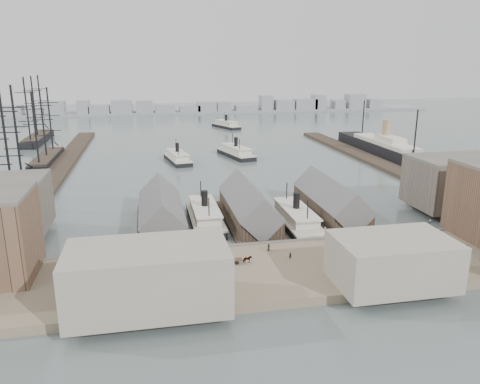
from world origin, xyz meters
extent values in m
plane|color=#4F5B5B|center=(0.00, 0.00, 0.00)|extent=(900.00, 900.00, 0.00)
cube|color=#776750|center=(0.00, -20.00, 1.00)|extent=(180.00, 30.00, 2.00)
cube|color=#59544C|center=(0.00, -5.20, 1.15)|extent=(180.00, 1.20, 2.30)
cube|color=#2D231C|center=(-68.00, 100.00, 0.80)|extent=(10.00, 220.00, 1.60)
cube|color=#2D231C|center=(78.00, 90.00, 0.80)|extent=(10.00, 180.00, 1.60)
cube|color=#2D231C|center=(-26.00, 16.00, 0.60)|extent=(14.00, 42.00, 1.20)
cube|color=#2D231C|center=(-26.00, 17.00, 3.70)|extent=(12.00, 36.00, 5.00)
cube|color=#59595B|center=(-26.00, 17.00, 6.30)|extent=(12.60, 37.00, 12.60)
cube|color=#2D231C|center=(0.00, 16.00, 0.60)|extent=(14.00, 42.00, 1.20)
cube|color=#2D231C|center=(0.00, 17.00, 3.70)|extent=(12.00, 36.00, 5.00)
cube|color=#59595B|center=(0.00, 17.00, 6.30)|extent=(12.60, 37.00, 12.60)
cube|color=#2D231C|center=(26.00, 16.00, 0.60)|extent=(14.00, 42.00, 1.20)
cube|color=#2D231C|center=(26.00, 17.00, 3.70)|extent=(12.00, 36.00, 5.00)
cube|color=#59595B|center=(26.00, 17.00, 6.30)|extent=(12.60, 37.00, 12.60)
cube|color=#60564C|center=(68.00, 15.00, 9.50)|extent=(28.00, 20.00, 15.00)
cube|color=gray|center=(20.00, -32.00, 7.00)|extent=(24.00, 16.00, 10.00)
cube|color=gray|center=(-30.00, -32.00, 8.00)|extent=(30.00, 16.00, 12.00)
cylinder|color=black|center=(-45.00, -7.00, 3.80)|extent=(0.16, 0.16, 3.60)
sphere|color=beige|center=(-45.00, -7.00, 5.70)|extent=(0.44, 0.44, 0.44)
cylinder|color=black|center=(-15.00, -7.00, 3.80)|extent=(0.16, 0.16, 3.60)
sphere|color=beige|center=(-15.00, -7.00, 5.70)|extent=(0.44, 0.44, 0.44)
cylinder|color=black|center=(15.00, -7.00, 3.80)|extent=(0.16, 0.16, 3.60)
sphere|color=beige|center=(15.00, -7.00, 5.70)|extent=(0.44, 0.44, 0.44)
cylinder|color=black|center=(45.00, -7.00, 3.80)|extent=(0.16, 0.16, 3.60)
sphere|color=beige|center=(45.00, -7.00, 5.70)|extent=(0.44, 0.44, 0.44)
cube|color=gray|center=(0.00, 340.00, 1.00)|extent=(500.00, 40.00, 2.00)
cube|color=gray|center=(-145.16, 330.00, 5.14)|extent=(20.65, 14.00, 10.28)
cube|color=gray|center=(-123.57, 330.00, 3.62)|extent=(14.71, 14.00, 7.23)
cube|color=gray|center=(-107.98, 330.00, 6.62)|extent=(17.63, 14.00, 13.23)
cube|color=gray|center=(-83.49, 330.00, 6.79)|extent=(10.74, 14.00, 13.58)
cube|color=gray|center=(-69.86, 330.00, 4.32)|extent=(18.06, 14.00, 8.64)
cube|color=gray|center=(-49.92, 330.00, 6.64)|extent=(18.55, 14.00, 13.29)
cube|color=gray|center=(-29.70, 330.00, 6.24)|extent=(15.33, 14.00, 12.47)
cube|color=gray|center=(-11.29, 330.00, 4.36)|extent=(17.56, 14.00, 8.72)
cube|color=gray|center=(11.96, 330.00, 3.82)|extent=(18.76, 14.00, 7.63)
cube|color=gray|center=(27.85, 330.00, 5.17)|extent=(17.61, 14.00, 10.35)
cube|color=gray|center=(44.04, 330.00, 5.15)|extent=(13.38, 14.00, 10.30)
cube|color=gray|center=(65.61, 330.00, 3.38)|extent=(20.73, 14.00, 6.75)
cube|color=gray|center=(85.69, 330.00, 7.79)|extent=(11.51, 14.00, 15.57)
cube|color=gray|center=(103.47, 330.00, 5.63)|extent=(18.17, 14.00, 11.26)
cube|color=gray|center=(125.20, 330.00, 5.92)|extent=(21.81, 14.00, 11.83)
cube|color=gray|center=(139.05, 330.00, 7.75)|extent=(11.12, 14.00, 15.50)
cube|color=gray|center=(159.69, 330.00, 5.14)|extent=(10.90, 14.00, 10.29)
cube|color=gray|center=(177.90, 330.00, 7.86)|extent=(17.95, 14.00, 15.72)
cube|color=gray|center=(197.92, 330.00, 5.26)|extent=(14.21, 14.00, 10.51)
cube|color=black|center=(-13.00, 18.79, 0.97)|extent=(8.61, 30.12, 1.94)
cube|color=beige|center=(-13.00, 18.79, 2.37)|extent=(9.04, 30.12, 0.54)
cube|color=beige|center=(-13.00, 18.79, 3.87)|extent=(6.99, 21.51, 2.37)
cube|color=beige|center=(-13.00, 18.79, 5.38)|extent=(7.53, 23.67, 0.43)
cylinder|color=black|center=(-13.00, 18.79, 7.75)|extent=(1.94, 1.94, 4.84)
cylinder|color=black|center=(-13.00, 28.47, 7.53)|extent=(0.32, 0.32, 6.45)
cylinder|color=black|center=(-13.00, 9.10, 7.53)|extent=(0.32, 0.32, 6.45)
cube|color=black|center=(13.00, 10.93, 0.98)|extent=(8.68, 30.39, 1.95)
cube|color=beige|center=(13.00, 10.93, 2.39)|extent=(9.12, 30.39, 0.54)
cube|color=beige|center=(13.00, 10.93, 3.91)|extent=(7.06, 21.71, 2.39)
cube|color=beige|center=(13.00, 10.93, 5.43)|extent=(7.60, 23.88, 0.43)
cylinder|color=black|center=(13.00, 10.93, 7.82)|extent=(1.95, 1.95, 4.88)
cylinder|color=black|center=(13.00, 20.70, 7.60)|extent=(0.33, 0.33, 6.51)
cylinder|color=black|center=(13.00, 1.16, 7.60)|extent=(0.33, 0.33, 6.51)
cube|color=black|center=(-14.81, 110.19, 0.89)|extent=(12.45, 28.52, 1.77)
cube|color=beige|center=(-14.81, 110.19, 2.17)|extent=(12.84, 28.58, 0.49)
cube|color=beige|center=(-14.81, 110.19, 3.55)|extent=(9.65, 20.50, 2.17)
cube|color=beige|center=(-14.81, 110.19, 4.92)|extent=(10.47, 22.53, 0.39)
cylinder|color=black|center=(-14.81, 110.19, 7.09)|extent=(1.77, 1.77, 4.43)
cylinder|color=black|center=(-14.81, 119.06, 6.89)|extent=(0.30, 0.30, 5.91)
cylinder|color=black|center=(-14.81, 101.33, 6.89)|extent=(0.30, 0.30, 5.91)
cube|color=black|center=(15.40, 117.42, 0.95)|extent=(15.70, 30.88, 1.91)
cube|color=beige|center=(15.40, 117.42, 2.33)|extent=(16.11, 30.99, 0.53)
cube|color=beige|center=(15.40, 117.42, 3.82)|extent=(12.02, 22.27, 2.33)
cube|color=beige|center=(15.40, 117.42, 5.30)|extent=(13.07, 24.46, 0.42)
cylinder|color=black|center=(15.40, 117.42, 7.64)|extent=(1.91, 1.91, 4.77)
cylinder|color=black|center=(15.40, 126.97, 7.43)|extent=(0.32, 0.32, 6.36)
cylinder|color=black|center=(15.40, 107.87, 7.43)|extent=(0.32, 0.32, 6.36)
cube|color=black|center=(28.64, 224.67, 0.91)|extent=(18.27, 29.32, 1.82)
cube|color=beige|center=(28.64, 224.67, 2.23)|extent=(18.64, 29.47, 0.51)
cube|color=beige|center=(28.64, 224.67, 3.65)|extent=(13.79, 21.24, 2.23)
cube|color=beige|center=(28.64, 224.67, 5.07)|extent=(15.02, 23.31, 0.41)
cylinder|color=black|center=(28.64, 224.67, 7.29)|extent=(1.82, 1.82, 4.56)
cylinder|color=black|center=(28.64, 233.79, 7.09)|extent=(0.30, 0.30, 6.08)
cylinder|color=black|center=(28.64, 215.56, 7.09)|extent=(0.30, 0.30, 6.08)
cube|color=black|center=(-77.84, 55.00, 1.88)|extent=(9.41, 64.85, 3.77)
cube|color=#2D231C|center=(-77.84, 55.00, 4.08)|extent=(8.89, 58.37, 0.63)
cylinder|color=black|center=(-77.84, 62.56, 20.92)|extent=(0.84, 0.84, 35.56)
cylinder|color=black|center=(-77.84, 77.69, 20.92)|extent=(0.84, 0.84, 35.56)
cube|color=black|center=(-76.49, 120.18, 1.69)|extent=(8.47, 48.95, 3.39)
cube|color=#2D231C|center=(-76.49, 120.18, 3.67)|extent=(8.00, 44.05, 0.56)
cylinder|color=black|center=(-76.49, 103.05, 18.83)|extent=(0.75, 0.75, 32.00)
cylinder|color=black|center=(-76.49, 120.18, 18.83)|extent=(0.75, 0.75, 32.00)
cylinder|color=black|center=(-76.49, 137.31, 18.83)|extent=(0.75, 0.75, 32.00)
cube|color=black|center=(-93.61, 185.24, 1.90)|extent=(9.48, 52.68, 3.79)
cube|color=#2D231C|center=(-93.61, 185.24, 4.11)|extent=(8.95, 47.41, 0.63)
cylinder|color=black|center=(-93.61, 166.81, 21.07)|extent=(0.84, 0.84, 35.82)
cylinder|color=black|center=(-93.61, 185.24, 21.07)|extent=(0.84, 0.84, 35.82)
cylinder|color=black|center=(-93.61, 203.68, 21.07)|extent=(0.84, 0.84, 35.82)
cube|color=black|center=(92.00, 106.43, 2.89)|extent=(12.54, 91.62, 5.79)
cube|color=beige|center=(92.00, 106.43, 6.75)|extent=(10.61, 53.04, 1.93)
cube|color=beige|center=(92.00, 101.60, 9.16)|extent=(7.72, 19.29, 2.89)
cylinder|color=tan|center=(92.00, 106.43, 13.50)|extent=(4.24, 4.24, 9.64)
cube|color=black|center=(33.05, -18.20, 2.41)|extent=(3.30, 9.82, 0.81)
cube|color=#323A2A|center=(33.05, -18.20, 4.13)|extent=(3.45, 10.33, 2.64)
cube|color=#59595B|center=(33.05, -18.20, 5.60)|extent=(3.68, 10.75, 0.30)
imported|color=black|center=(-44.35, -17.26, 2.77)|extent=(1.46, 1.32, 1.54)
cube|color=#3F2D21|center=(-46.95, -17.12, 2.90)|extent=(2.68, 1.65, 0.25)
cylinder|color=black|center=(-46.99, -17.81, 2.55)|extent=(1.10, 0.14, 1.10)
cylinder|color=black|center=(-46.91, -16.42, 2.55)|extent=(1.10, 0.14, 1.10)
imported|color=black|center=(-7.51, -16.24, 2.86)|extent=(2.10, 1.06, 1.72)
cube|color=#3F2D21|center=(-10.10, -16.06, 2.90)|extent=(2.69, 1.67, 0.25)
cylinder|color=black|center=(-10.15, -16.76, 2.55)|extent=(1.10, 0.15, 1.10)
cylinder|color=black|center=(-10.05, -15.37, 2.55)|extent=(1.10, 0.15, 1.10)
imported|color=black|center=(19.22, -23.56, 2.78)|extent=(1.91, 2.00, 1.57)
cube|color=#3F2D21|center=(16.94, -22.32, 2.90)|extent=(3.00, 2.56, 0.25)
cylinder|color=black|center=(16.60, -22.93, 2.55)|extent=(1.00, 0.60, 1.10)
cylinder|color=black|center=(17.27, -21.71, 2.55)|extent=(1.00, 0.60, 1.10)
imported|color=black|center=(-47.56, -8.09, 2.91)|extent=(0.71, 0.80, 1.82)
imported|color=black|center=(-46.39, -21.84, 2.83)|extent=(0.96, 1.01, 1.65)
imported|color=black|center=(-22.92, -8.81, 2.79)|extent=(1.17, 1.05, 1.57)
imported|color=black|center=(-17.33, -27.30, 2.82)|extent=(0.59, 1.03, 1.65)
imported|color=black|center=(-0.79, -10.04, 2.88)|extent=(1.02, 0.98, 1.76)
imported|color=black|center=(2.89, -16.12, 2.86)|extent=(0.75, 0.67, 1.71)
imported|color=black|center=(21.39, -10.75, 2.84)|extent=(0.98, 0.86, 1.68)
imported|color=black|center=(37.08, -23.68, 2.85)|extent=(1.16, 1.25, 1.69)
imported|color=black|center=(46.84, -9.30, 2.81)|extent=(1.02, 0.81, 1.61)
imported|color=black|center=(46.74, -20.46, 2.87)|extent=(1.02, 0.91, 1.75)
camera|label=1|loc=(-28.81, -113.91, 47.04)|focal=35.00mm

